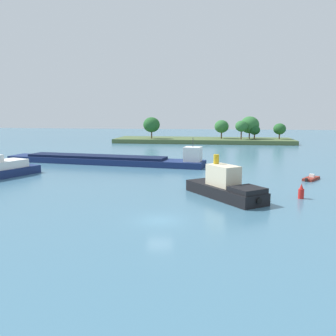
{
  "coord_description": "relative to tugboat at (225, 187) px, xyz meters",
  "views": [
    {
      "loc": [
        5.65,
        -33.75,
        10.54
      ],
      "look_at": [
        -2.89,
        26.14,
        1.2
      ],
      "focal_mm": 38.38,
      "sensor_mm": 36.0,
      "label": 1
    }
  ],
  "objects": [
    {
      "name": "cargo_barge",
      "position": [
        -24.09,
        27.19,
        -0.46
      ],
      "size": [
        43.2,
        11.41,
        5.8
      ],
      "color": "navy",
      "rests_on": "ground"
    },
    {
      "name": "tugboat",
      "position": [
        0.0,
        0.0,
        0.0
      ],
      "size": [
        10.3,
        11.75,
        5.25
      ],
      "color": "black",
      "rests_on": "ground"
    },
    {
      "name": "channel_buoy_red",
      "position": [
        9.3,
        0.9,
        -0.55
      ],
      "size": [
        0.7,
        0.7,
        1.9
      ],
      "color": "red",
      "rests_on": "ground"
    },
    {
      "name": "treeline_island",
      "position": [
        -4.38,
        84.58,
        1.02
      ],
      "size": [
        62.52,
        17.87,
        9.27
      ],
      "color": "#4C6038",
      "rests_on": "ground"
    },
    {
      "name": "ground_plane",
      "position": [
        -6.56,
        -10.69,
        -1.36
      ],
      "size": [
        400.0,
        400.0,
        0.0
      ],
      "primitive_type": "plane",
      "color": "teal"
    },
    {
      "name": "fishing_skiff",
      "position": [
        13.67,
        14.18,
        -1.13
      ],
      "size": [
        3.4,
        4.18,
        0.89
      ],
      "color": "maroon",
      "rests_on": "ground"
    }
  ]
}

